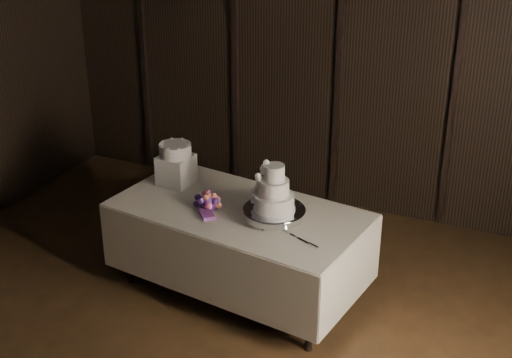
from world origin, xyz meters
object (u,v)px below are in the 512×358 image
object	(u,v)px
cake_stand	(274,214)
box_pedestal	(176,170)
display_table	(239,247)
bouquet	(208,202)
small_cake	(175,150)
wedding_cake	(270,192)

from	to	relation	value
cake_stand	box_pedestal	size ratio (longest dim) A/B	1.86
display_table	box_pedestal	bearing A→B (deg)	170.16
bouquet	display_table	bearing A→B (deg)	21.30
bouquet	small_cake	xyz separation A→B (m)	(-0.46, 0.30, 0.24)
cake_stand	wedding_cake	size ratio (longest dim) A/B	1.33
display_table	small_cake	world-z (taller)	small_cake
cake_stand	wedding_cake	distance (m)	0.19
wedding_cake	box_pedestal	world-z (taller)	wedding_cake
wedding_cake	bouquet	xyz separation A→B (m)	(-0.52, -0.03, -0.17)
box_pedestal	small_cake	distance (m)	0.18
bouquet	box_pedestal	world-z (taller)	box_pedestal
small_cake	cake_stand	bearing A→B (deg)	-14.40
display_table	small_cake	size ratio (longest dim) A/B	7.88
box_pedestal	small_cake	world-z (taller)	small_cake
cake_stand	bouquet	bearing A→B (deg)	-175.52
box_pedestal	display_table	bearing A→B (deg)	-17.33
cake_stand	small_cake	xyz separation A→B (m)	(-1.01, 0.26, 0.26)
cake_stand	box_pedestal	distance (m)	1.04
bouquet	cake_stand	bearing A→B (deg)	4.48
display_table	small_cake	distance (m)	0.97
wedding_cake	box_pedestal	xyz separation A→B (m)	(-0.98, 0.27, -0.11)
bouquet	box_pedestal	size ratio (longest dim) A/B	1.44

